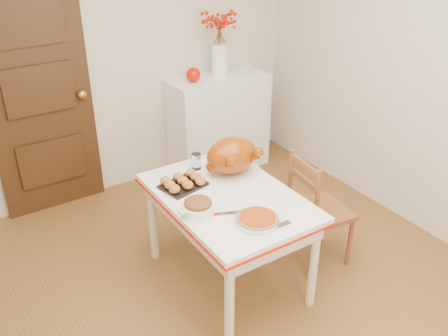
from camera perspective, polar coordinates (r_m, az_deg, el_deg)
floor at (r=3.56m, az=2.52°, el=-15.11°), size 3.50×4.00×0.00m
wall_back at (r=4.52m, az=-12.23°, el=12.41°), size 3.50×0.00×2.50m
wall_right at (r=4.06m, az=23.81°, el=8.84°), size 0.00×4.00×2.50m
door_back at (r=4.37m, az=-20.36°, el=7.69°), size 0.85×0.06×2.06m
sideboard at (r=4.97m, az=-0.63°, el=5.09°), size 0.96×0.43×0.96m
kitchen_table at (r=3.52m, az=0.45°, el=-8.06°), size 0.82×1.20×0.72m
chair_oak at (r=3.74m, az=10.96°, el=-4.60°), size 0.44×0.44×0.89m
berry_vase at (r=4.72m, az=-0.53°, el=14.12°), size 0.33×0.33×0.64m
apple at (r=4.65m, az=-3.53°, el=10.57°), size 0.13×0.13×0.13m
turkey_platter at (r=3.49m, az=0.87°, el=1.23°), size 0.52×0.46×0.28m
pumpkin_pie at (r=3.04m, az=3.83°, el=-5.81°), size 0.30×0.30×0.06m
stuffing_dish at (r=3.11m, az=-2.98°, el=-4.41°), size 0.26×0.21×0.10m
rolls_tray at (r=3.40m, az=-4.72°, el=-1.58°), size 0.32×0.28×0.08m
pie_server at (r=3.01m, az=5.90°, el=-6.71°), size 0.22×0.06×0.01m
carving_knife at (r=3.12m, az=-0.01°, el=-5.19°), size 0.24×0.15×0.01m
drinking_glass at (r=3.61m, az=-3.19°, el=0.77°), size 0.09×0.09×0.12m
shaker_pair at (r=3.74m, az=0.53°, el=1.66°), size 0.11×0.07×0.10m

